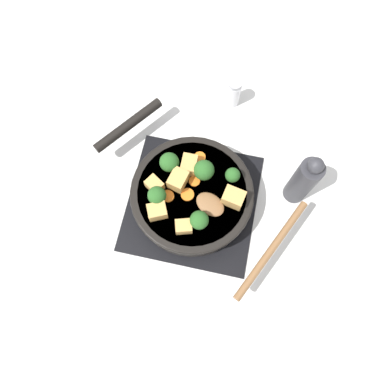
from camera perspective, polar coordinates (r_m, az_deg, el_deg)
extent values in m
plane|color=silver|center=(0.92, 0.00, -1.67)|extent=(2.40, 2.40, 0.00)
cube|color=black|center=(0.92, 0.00, -1.59)|extent=(0.31, 0.31, 0.01)
torus|color=black|center=(0.90, 0.00, -1.29)|extent=(0.24, 0.24, 0.01)
cube|color=black|center=(0.90, 0.00, -1.29)|extent=(0.01, 0.23, 0.01)
cube|color=black|center=(0.90, 0.00, -1.29)|extent=(0.23, 0.01, 0.01)
cylinder|color=black|center=(0.87, 0.00, -0.61)|extent=(0.27, 0.27, 0.06)
cylinder|color=#5B3316|center=(0.86, 0.00, -0.52)|extent=(0.25, 0.25, 0.05)
torus|color=black|center=(0.85, 0.00, -0.09)|extent=(0.28, 0.28, 0.01)
cylinder|color=black|center=(0.94, -9.69, 10.02)|extent=(0.17, 0.14, 0.02)
ellipsoid|color=brown|center=(0.83, 2.78, -1.89)|extent=(0.07, 0.08, 0.01)
cylinder|color=brown|center=(0.82, 12.04, -8.56)|extent=(0.24, 0.13, 0.02)
cube|color=tan|center=(0.82, 6.36, -0.71)|extent=(0.04, 0.05, 0.04)
cube|color=tan|center=(0.83, -2.13, 1.85)|extent=(0.05, 0.05, 0.04)
cube|color=tan|center=(0.81, -1.54, -5.23)|extent=(0.04, 0.04, 0.03)
cube|color=tan|center=(0.84, -5.73, 1.07)|extent=(0.04, 0.05, 0.03)
cube|color=tan|center=(0.85, -0.45, 4.16)|extent=(0.04, 0.03, 0.03)
cube|color=tan|center=(0.81, -5.32, -2.94)|extent=(0.05, 0.05, 0.03)
cylinder|color=#709956|center=(0.83, -5.24, -0.99)|extent=(0.01, 0.01, 0.01)
sphere|color=#285B23|center=(0.81, -5.38, -0.53)|extent=(0.04, 0.04, 0.04)
cylinder|color=#709956|center=(0.85, 1.78, 2.76)|extent=(0.01, 0.01, 0.01)
sphere|color=#285B23|center=(0.83, 1.83, 3.35)|extent=(0.05, 0.05, 0.05)
cylinder|color=#709956|center=(0.82, 1.08, -4.68)|extent=(0.01, 0.01, 0.01)
sphere|color=#285B23|center=(0.79, 1.10, -4.30)|extent=(0.04, 0.04, 0.04)
cylinder|color=#709956|center=(0.86, -3.40, 3.95)|extent=(0.01, 0.01, 0.01)
sphere|color=#285B23|center=(0.84, -3.48, 4.55)|extent=(0.04, 0.04, 0.04)
cylinder|color=#709956|center=(0.85, 6.08, 2.13)|extent=(0.01, 0.01, 0.01)
sphere|color=#285B23|center=(0.83, 6.21, 2.59)|extent=(0.03, 0.03, 0.03)
cylinder|color=orange|center=(0.84, -3.72, -0.64)|extent=(0.03, 0.03, 0.01)
cylinder|color=orange|center=(0.85, 0.51, 1.64)|extent=(0.03, 0.03, 0.01)
cylinder|color=orange|center=(0.84, -0.70, -0.40)|extent=(0.03, 0.03, 0.01)
cylinder|color=orange|center=(0.87, 1.30, 5.33)|extent=(0.03, 0.03, 0.01)
cylinder|color=#333338|center=(0.89, 16.49, 1.51)|extent=(0.05, 0.05, 0.16)
sphere|color=#333338|center=(0.80, 18.32, 3.86)|extent=(0.04, 0.04, 0.04)
cylinder|color=white|center=(1.02, 6.32, 14.60)|extent=(0.04, 0.04, 0.07)
cylinder|color=#B7B7BC|center=(0.98, 6.60, 16.00)|extent=(0.03, 0.03, 0.01)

